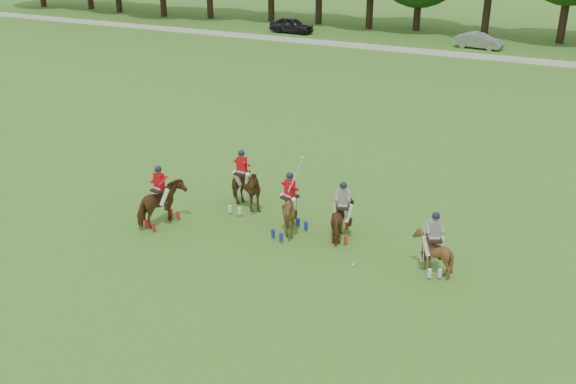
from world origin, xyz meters
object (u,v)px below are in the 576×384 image
at_px(polo_red_c, 290,213).
at_px(polo_stripe_a, 342,218).
at_px(polo_red_a, 161,204).
at_px(polo_ball, 352,265).
at_px(car_left, 292,25).
at_px(polo_stripe_b, 432,251).
at_px(polo_red_b, 242,188).
at_px(car_mid, 479,41).

distance_m(polo_red_c, polo_stripe_a, 1.89).
relative_size(polo_red_a, polo_ball, 26.19).
distance_m(car_left, polo_red_a, 42.65).
height_order(car_left, polo_red_a, polo_red_a).
bearing_deg(polo_ball, polo_red_a, -178.10).
xyz_separation_m(polo_stripe_a, polo_stripe_b, (3.49, -0.91, -0.03)).
height_order(polo_red_a, polo_stripe_a, polo_red_a).
xyz_separation_m(polo_red_c, polo_stripe_b, (5.27, -0.30, -0.15)).
bearing_deg(polo_stripe_a, polo_red_b, 172.57).
relative_size(polo_red_b, polo_stripe_a, 1.14).
distance_m(polo_red_b, polo_ball, 6.01).
bearing_deg(car_mid, polo_red_b, -175.81).
xyz_separation_m(polo_red_c, polo_ball, (2.86, -1.11, -0.84)).
distance_m(car_left, polo_stripe_a, 43.44).
distance_m(polo_red_c, polo_stripe_b, 5.28).
relative_size(polo_red_c, polo_stripe_b, 1.40).
height_order(polo_red_a, polo_ball, polo_red_a).
height_order(polo_red_a, polo_red_b, polo_red_b).
height_order(polo_red_a, polo_stripe_b, polo_red_a).
xyz_separation_m(polo_red_a, polo_red_b, (2.02, 2.55, 0.05)).
relative_size(polo_stripe_a, polo_ball, 24.08).
distance_m(polo_stripe_a, polo_stripe_b, 3.61).
distance_m(polo_red_b, polo_stripe_a, 4.45).
relative_size(polo_red_a, polo_stripe_a, 1.09).
distance_m(polo_red_a, polo_ball, 7.55).
bearing_deg(polo_stripe_a, polo_ball, -58.06).
relative_size(car_mid, polo_stripe_b, 1.91).
bearing_deg(car_mid, car_left, 97.03).
height_order(car_left, polo_red_c, polo_red_c).
xyz_separation_m(car_mid, polo_stripe_b, (6.03, -39.18, 0.07)).
bearing_deg(polo_red_a, polo_red_c, 16.33).
height_order(car_left, polo_ball, car_left).
bearing_deg(polo_red_c, polo_stripe_a, 18.90).
bearing_deg(polo_red_b, polo_red_a, -128.35).
bearing_deg(polo_red_c, polo_stripe_b, -3.26).
relative_size(car_left, polo_red_a, 1.86).
xyz_separation_m(car_left, polo_red_c, (18.77, -38.88, 0.14)).
bearing_deg(polo_red_a, car_left, 109.33).
height_order(car_mid, polo_red_b, polo_red_b).
bearing_deg(car_mid, polo_red_a, -178.49).
relative_size(polo_red_c, polo_stripe_a, 1.37).
xyz_separation_m(car_left, polo_ball, (21.62, -39.99, -0.70)).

